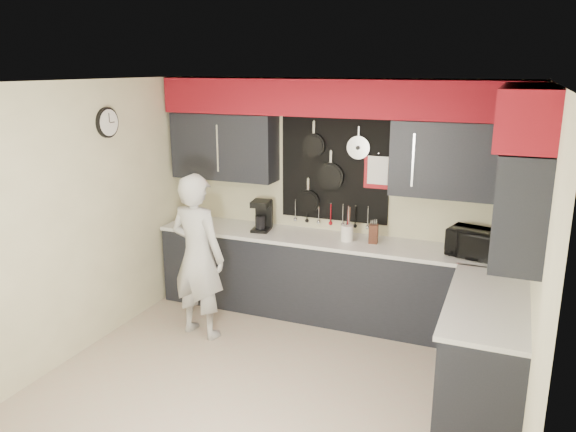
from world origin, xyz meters
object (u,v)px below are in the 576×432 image
at_px(coffee_maker, 262,215).
at_px(utensil_crock, 347,233).
at_px(person, 198,256).
at_px(knife_block, 373,234).
at_px(microwave, 475,243).

bearing_deg(coffee_maker, utensil_crock, -9.66).
bearing_deg(utensil_crock, coffee_maker, 178.98).
bearing_deg(person, knife_block, -141.61).
bearing_deg(knife_block, person, -156.84).
xyz_separation_m(microwave, person, (-2.60, -0.86, -0.20)).
height_order(knife_block, coffee_maker, coffee_maker).
relative_size(knife_block, person, 0.12).
distance_m(utensil_crock, person, 1.58).
bearing_deg(coffee_maker, knife_block, -8.32).
distance_m(coffee_maker, person, 0.98).
distance_m(utensil_crock, coffee_maker, 1.00).
distance_m(knife_block, utensil_crock, 0.28).
relative_size(microwave, utensil_crock, 2.88).
relative_size(microwave, coffee_maker, 1.40).
xyz_separation_m(microwave, utensil_crock, (-1.29, 0.02, -0.05)).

